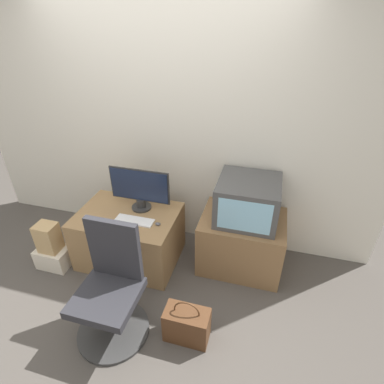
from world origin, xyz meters
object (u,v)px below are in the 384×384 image
(main_monitor, at_px, (140,189))
(crt_tv, at_px, (248,200))
(keyboard, at_px, (134,221))
(handbag, at_px, (187,324))
(mouse, at_px, (158,224))
(office_chair, at_px, (111,293))
(cardboard_box_lower, at_px, (54,257))

(main_monitor, relative_size, crt_tv, 1.09)
(keyboard, bearing_deg, handbag, -42.41)
(mouse, xyz_separation_m, office_chair, (-0.13, -0.71, -0.18))
(keyboard, xyz_separation_m, mouse, (0.24, 0.01, 0.01))
(keyboard, bearing_deg, cardboard_box_lower, -164.49)
(keyboard, bearing_deg, mouse, 1.21)
(mouse, bearing_deg, cardboard_box_lower, -167.54)
(keyboard, xyz_separation_m, office_chair, (0.11, -0.70, -0.18))
(crt_tv, relative_size, office_chair, 0.57)
(keyboard, height_order, office_chair, office_chair)
(keyboard, distance_m, handbag, 1.04)
(main_monitor, relative_size, handbag, 1.48)
(office_chair, bearing_deg, crt_tv, 48.63)
(handbag, bearing_deg, cardboard_box_lower, 165.09)
(mouse, relative_size, crt_tv, 0.09)
(keyboard, relative_size, office_chair, 0.38)
(handbag, bearing_deg, keyboard, 137.59)
(crt_tv, distance_m, office_chair, 1.42)
(keyboard, relative_size, handbag, 0.90)
(keyboard, distance_m, crt_tv, 1.09)
(mouse, distance_m, crt_tv, 0.87)
(main_monitor, distance_m, cardboard_box_lower, 1.16)
(crt_tv, relative_size, handbag, 1.36)
(main_monitor, bearing_deg, crt_tv, 5.47)
(mouse, height_order, handbag, mouse)
(main_monitor, relative_size, cardboard_box_lower, 1.88)
(crt_tv, bearing_deg, main_monitor, -174.53)
(main_monitor, distance_m, keyboard, 0.32)
(main_monitor, xyz_separation_m, keyboard, (0.02, -0.23, -0.22))
(main_monitor, bearing_deg, office_chair, -81.85)
(office_chair, height_order, cardboard_box_lower, office_chair)
(main_monitor, xyz_separation_m, crt_tv, (1.04, 0.10, -0.01))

